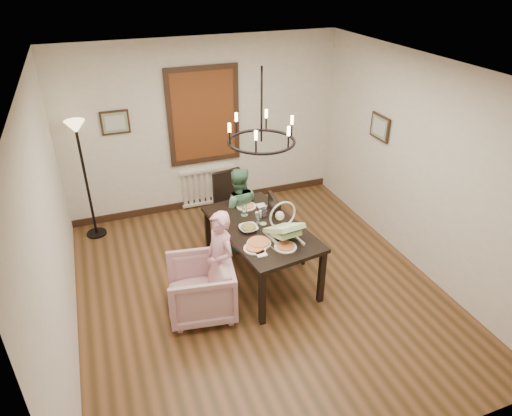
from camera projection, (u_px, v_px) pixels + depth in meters
room_shell at (249, 181)px, 5.59m from camera, size 4.51×5.00×2.81m
dining_table at (261, 232)px, 5.86m from camera, size 1.18×1.81×0.80m
chair_far at (234, 206)px, 6.86m from camera, size 0.54×0.54×1.04m
chair_right at (288, 228)px, 6.32m from camera, size 0.50×0.50×1.03m
armchair at (201, 288)px, 5.43m from camera, size 0.90×0.88×0.72m
elderly_woman at (221, 268)px, 5.48m from camera, size 0.36×0.45×1.07m
seated_man at (238, 217)px, 6.54m from camera, size 0.59×0.50×1.07m
baby_bouncer at (284, 227)px, 5.49m from camera, size 0.44×0.56×0.34m
salad_bowl at (248, 228)px, 5.72m from camera, size 0.28×0.28×0.07m
pizza_platter at (259, 243)px, 5.46m from camera, size 0.29×0.29×0.04m
drinking_glass at (257, 219)px, 5.86m from camera, size 0.06×0.06×0.12m
window_blinds at (204, 116)px, 7.20m from camera, size 1.00×0.03×1.40m
radiator at (207, 186)px, 7.83m from camera, size 0.92×0.12×0.62m
picture_back at (115, 122)px, 6.77m from camera, size 0.42×0.03×0.36m
picture_right at (380, 127)px, 6.58m from camera, size 0.03×0.42×0.36m
floor_lamp at (86, 182)px, 6.70m from camera, size 0.30×0.30×1.80m
chandelier at (261, 141)px, 5.26m from camera, size 0.80×0.80×0.04m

